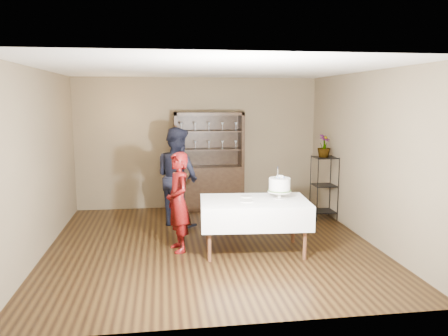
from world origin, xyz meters
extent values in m
plane|color=black|center=(0.00, 0.00, 0.00)|extent=(5.00, 5.00, 0.00)
plane|color=white|center=(0.00, 0.00, 2.70)|extent=(5.00, 5.00, 0.00)
cube|color=brown|center=(0.00, 2.50, 1.35)|extent=(5.00, 0.02, 2.70)
cube|color=brown|center=(-2.50, 0.00, 1.35)|extent=(0.02, 5.00, 2.70)
cube|color=brown|center=(2.50, 0.00, 1.35)|extent=(0.02, 5.00, 2.70)
cube|color=black|center=(0.20, 2.24, 0.45)|extent=(1.40, 0.48, 0.90)
cube|color=black|center=(0.20, 2.46, 1.45)|extent=(1.40, 0.03, 1.10)
cube|color=black|center=(0.20, 2.24, 1.97)|extent=(1.40, 0.48, 0.06)
cube|color=black|center=(0.20, 2.24, 1.25)|extent=(1.28, 0.42, 0.02)
cube|color=black|center=(0.20, 2.24, 1.62)|extent=(1.28, 0.42, 0.02)
cylinder|color=black|center=(2.08, 1.00, 0.60)|extent=(0.02, 0.02, 1.20)
cylinder|color=black|center=(2.48, 1.00, 0.60)|extent=(0.02, 0.02, 1.20)
cylinder|color=black|center=(2.08, 1.40, 0.60)|extent=(0.02, 0.02, 1.20)
cylinder|color=black|center=(2.48, 1.40, 0.60)|extent=(0.02, 0.02, 1.20)
cube|color=black|center=(2.28, 1.20, 0.15)|extent=(0.40, 0.40, 0.02)
cube|color=black|center=(2.28, 1.20, 0.65)|extent=(0.40, 0.40, 0.01)
cube|color=black|center=(2.28, 1.20, 1.18)|extent=(0.40, 0.40, 0.02)
cube|color=white|center=(0.59, -0.39, 0.61)|extent=(1.65, 1.09, 0.36)
cylinder|color=#522F1E|center=(-0.11, -0.72, 0.37)|extent=(0.06, 0.06, 0.75)
cylinder|color=#522F1E|center=(1.24, -0.82, 0.37)|extent=(0.06, 0.06, 0.75)
cylinder|color=#522F1E|center=(-0.06, 0.03, 0.37)|extent=(0.06, 0.06, 0.75)
cylinder|color=#522F1E|center=(1.30, -0.07, 0.37)|extent=(0.06, 0.06, 0.75)
imported|color=#380508|center=(-0.52, -0.19, 0.75)|extent=(0.49, 0.62, 1.50)
imported|color=black|center=(-0.48, 1.18, 0.89)|extent=(1.06, 1.09, 1.77)
cylinder|color=silver|center=(0.99, -0.35, 0.80)|extent=(0.20, 0.20, 0.01)
cylinder|color=silver|center=(0.99, -0.35, 0.84)|extent=(0.05, 0.05, 0.10)
cylinder|color=silver|center=(0.99, -0.35, 0.90)|extent=(0.36, 0.36, 0.01)
cylinder|color=#436731|center=(0.99, -0.35, 0.91)|extent=(0.35, 0.35, 0.02)
cylinder|color=silver|center=(0.99, -0.35, 1.00)|extent=(0.41, 0.41, 0.20)
sphere|color=#546EB5|center=(1.02, -0.35, 1.11)|extent=(0.02, 0.02, 0.02)
cube|color=silver|center=(0.95, -0.36, 1.17)|extent=(0.02, 0.02, 0.14)
cube|color=black|center=(0.95, -0.36, 1.25)|extent=(0.02, 0.02, 0.05)
cylinder|color=silver|center=(0.46, -0.49, 0.80)|extent=(0.23, 0.23, 0.01)
cylinder|color=silver|center=(0.52, -0.18, 0.80)|extent=(0.23, 0.23, 0.01)
imported|color=#436731|center=(2.24, 1.17, 1.40)|extent=(0.34, 0.34, 0.43)
camera|label=1|loc=(-0.74, -6.55, 2.26)|focal=35.00mm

